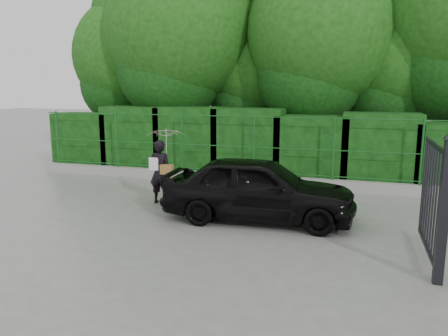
# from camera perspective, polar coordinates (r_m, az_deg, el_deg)

# --- Properties ---
(ground) EXTENTS (80.00, 80.00, 0.00)m
(ground) POSITION_cam_1_polar(r_m,az_deg,el_deg) (9.19, -5.13, -8.05)
(ground) COLOR gray
(kerb) EXTENTS (14.00, 0.25, 0.30)m
(kerb) POSITION_cam_1_polar(r_m,az_deg,el_deg) (13.28, 2.18, -1.46)
(kerb) COLOR #9E9E99
(kerb) RESTS_ON ground
(fence) EXTENTS (14.13, 0.06, 1.80)m
(fence) POSITION_cam_1_polar(r_m,az_deg,el_deg) (13.05, 3.15, 2.99)
(fence) COLOR #16551C
(fence) RESTS_ON kerb
(hedge) EXTENTS (14.20, 1.20, 2.26)m
(hedge) POSITION_cam_1_polar(r_m,az_deg,el_deg) (14.10, 2.95, 3.01)
(hedge) COLOR black
(hedge) RESTS_ON ground
(trees) EXTENTS (17.10, 6.15, 8.08)m
(trees) POSITION_cam_1_polar(r_m,az_deg,el_deg) (16.02, 9.53, 16.55)
(trees) COLOR black
(trees) RESTS_ON ground
(gate) EXTENTS (0.22, 2.33, 2.36)m
(gate) POSITION_cam_1_polar(r_m,az_deg,el_deg) (7.64, 26.24, -3.76)
(gate) COLOR black
(gate) RESTS_ON ground
(woman) EXTENTS (0.96, 0.98, 1.92)m
(woman) POSITION_cam_1_polar(r_m,az_deg,el_deg) (11.00, -7.82, 1.81)
(woman) COLOR black
(woman) RESTS_ON ground
(car) EXTENTS (4.27, 1.85, 1.43)m
(car) POSITION_cam_1_polar(r_m,az_deg,el_deg) (9.67, 4.53, -2.68)
(car) COLOR black
(car) RESTS_ON ground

